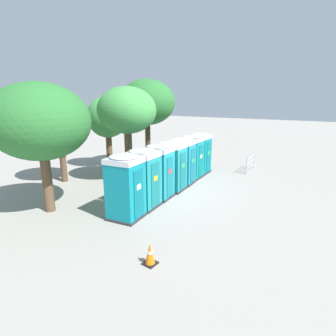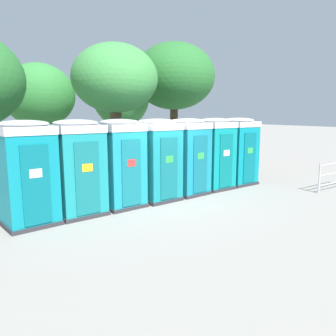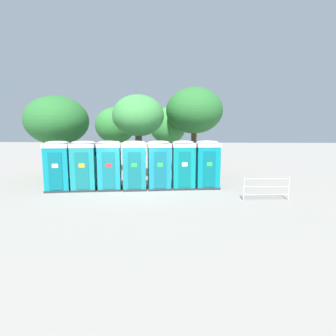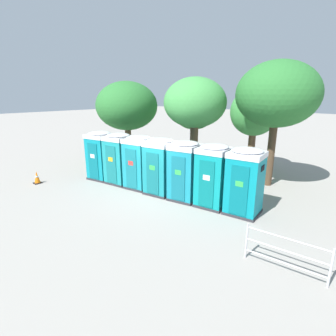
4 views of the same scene
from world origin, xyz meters
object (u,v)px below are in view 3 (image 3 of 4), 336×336
object	(u,v)px
street_tree_1	(168,127)
street_tree_3	(194,111)
portapotty_4	(159,165)
street_tree_0	(138,116)
portapotty_6	(207,164)
portapotty_3	(134,165)
portapotty_0	(58,166)
portapotty_1	(84,165)
portapotty_2	(110,165)
street_tree_4	(115,126)
event_barrier	(266,188)
portapotty_5	(183,164)
street_tree_2	(57,121)

from	to	relation	value
street_tree_1	street_tree_3	size ratio (longest dim) A/B	0.81
portapotty_4	street_tree_0	world-z (taller)	street_tree_0
portapotty_6	street_tree_0	xyz separation A→B (m)	(-4.06, 2.22, 2.64)
portapotty_3	street_tree_1	size ratio (longest dim) A/B	0.53
street_tree_3	portapotty_0	bearing A→B (deg)	-144.47
portapotty_1	portapotty_6	distance (m)	6.40
portapotty_2	portapotty_3	xyz separation A→B (m)	(1.28, 0.14, -0.00)
portapotty_0	street_tree_1	xyz separation A→B (m)	(5.13, 6.89, 2.09)
portapotty_0	portapotty_1	bearing A→B (deg)	9.91
portapotty_1	portapotty_3	size ratio (longest dim) A/B	1.00
portapotty_2	portapotty_4	distance (m)	2.56
portapotty_4	portapotty_6	distance (m)	2.56
portapotty_2	portapotty_0	bearing A→B (deg)	-170.66
portapotty_1	portapotty_4	xyz separation A→B (m)	(3.80, 0.54, 0.00)
street_tree_4	event_barrier	distance (m)	11.92
street_tree_3	street_tree_4	size ratio (longest dim) A/B	1.24
portapotty_2	portapotty_6	distance (m)	5.12
portapotty_4	street_tree_3	world-z (taller)	street_tree_3
portapotty_5	portapotty_6	distance (m)	1.28
street_tree_3	street_tree_2	bearing A→B (deg)	-166.88
portapotty_1	street_tree_0	size ratio (longest dim) A/B	0.49
portapotty_3	portapotty_4	size ratio (longest dim) A/B	1.00
portapotty_1	event_barrier	world-z (taller)	portapotty_1
portapotty_2	portapotty_5	size ratio (longest dim) A/B	1.00
portapotty_5	portapotty_1	bearing A→B (deg)	-171.47
street_tree_0	street_tree_3	world-z (taller)	street_tree_3
portapotty_6	event_barrier	size ratio (longest dim) A/B	1.24
street_tree_0	portapotty_2	bearing A→B (deg)	-108.73
portapotty_1	portapotty_4	distance (m)	3.84
portapotty_4	portapotty_6	size ratio (longest dim) A/B	1.00
portapotty_1	portapotty_5	xyz separation A→B (m)	(5.07, 0.76, 0.00)
portapotty_3	street_tree_4	distance (m)	6.66
portapotty_1	street_tree_4	distance (m)	6.49
street_tree_4	event_barrier	size ratio (longest dim) A/B	2.32
event_barrier	portapotty_6	bearing A→B (deg)	134.34
portapotty_4	portapotty_5	bearing A→B (deg)	9.88
portapotty_4	street_tree_4	distance (m)	7.07
portapotty_3	street_tree_0	distance (m)	3.89
street_tree_1	street_tree_2	size ratio (longest dim) A/B	0.93
portapotty_3	event_barrier	xyz separation A→B (m)	(6.19, -1.84, -0.72)
portapotty_1	portapotty_2	distance (m)	1.28
portapotty_1	event_barrier	xyz separation A→B (m)	(8.73, -1.51, -0.72)
portapotty_1	portapotty_5	bearing A→B (deg)	8.53
portapotty_2	street_tree_2	size ratio (longest dim) A/B	0.49
portapotty_4	street_tree_0	bearing A→B (deg)	120.15
street_tree_4	street_tree_3	bearing A→B (deg)	-13.31
portapotty_4	street_tree_3	distance (m)	5.58
portapotty_5	street_tree_0	distance (m)	4.53
portapotty_1	portapotty_2	size ratio (longest dim) A/B	1.00
portapotty_1	portapotty_5	size ratio (longest dim) A/B	1.00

